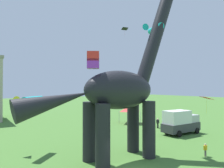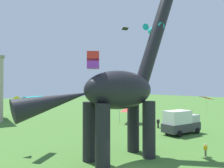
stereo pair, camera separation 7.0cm
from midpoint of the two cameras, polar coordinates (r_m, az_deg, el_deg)
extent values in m
cylinder|color=black|center=(21.61, 5.77, -10.98)|extent=(1.17, 1.17, 5.07)
cylinder|color=black|center=(19.95, 9.93, -11.82)|extent=(1.17, 1.17, 5.07)
cylinder|color=black|center=(18.97, -5.95, -12.41)|extent=(1.17, 1.17, 5.07)
cylinder|color=black|center=(17.06, -2.37, -13.73)|extent=(1.17, 1.17, 5.07)
ellipsoid|color=black|center=(18.91, 2.19, -1.59)|extent=(6.94, 2.99, 3.42)
cylinder|color=black|center=(22.45, 11.80, 12.63)|extent=(4.99, 1.28, 9.88)
cone|color=black|center=(16.25, -14.78, -4.44)|extent=(6.10, 1.71, 2.89)
cube|color=#38383D|center=(30.90, 18.09, -10.84)|extent=(5.63, 2.17, 1.10)
cube|color=#B7B7BC|center=(32.18, 20.15, -8.54)|extent=(1.82, 1.95, 1.00)
cube|color=silver|center=(30.08, 17.14, -8.42)|extent=(3.61, 2.06, 1.70)
cylinder|color=black|center=(33.19, 18.86, -11.10)|extent=(0.80, 0.27, 0.80)
cylinder|color=black|center=(31.97, 21.89, -11.48)|extent=(0.80, 0.27, 0.80)
cylinder|color=black|center=(30.41, 14.49, -12.08)|extent=(0.80, 0.27, 0.80)
cylinder|color=black|center=(29.07, 17.64, -12.59)|extent=(0.80, 0.27, 0.80)
cylinder|color=#6B6056|center=(22.17, 23.70, -16.61)|extent=(0.10, 0.10, 0.58)
cylinder|color=#6B6056|center=(22.29, 23.90, -16.52)|extent=(0.10, 0.10, 0.58)
cube|color=yellow|center=(22.10, 23.79, -15.33)|extent=(0.31, 0.19, 0.41)
sphere|color=tan|center=(22.03, 23.79, -14.59)|extent=(0.18, 0.18, 0.18)
cylinder|color=yellow|center=(21.95, 23.53, -15.38)|extent=(0.08, 0.08, 0.39)
cylinder|color=yellow|center=(22.24, 24.05, -15.18)|extent=(0.08, 0.08, 0.39)
cylinder|color=black|center=(34.25, 12.17, -10.84)|extent=(0.13, 0.13, 0.75)
cylinder|color=black|center=(34.38, 12.39, -10.81)|extent=(0.13, 0.13, 0.75)
cube|color=black|center=(34.21, 12.27, -9.76)|extent=(0.41, 0.25, 0.53)
sphere|color=tan|center=(34.15, 12.27, -9.13)|extent=(0.24, 0.24, 0.24)
cylinder|color=black|center=(34.04, 11.99, -9.77)|extent=(0.10, 0.10, 0.51)
cylinder|color=black|center=(34.37, 12.55, -9.68)|extent=(0.10, 0.10, 0.51)
cylinder|color=#B2B2B7|center=(39.97, 5.25, -8.44)|extent=(0.06, 0.06, 2.10)
cylinder|color=#B2B2B7|center=(37.91, 7.83, -8.85)|extent=(0.06, 0.06, 2.10)
cylinder|color=#B2B2B7|center=(38.35, 2.06, -8.76)|extent=(0.06, 0.06, 2.10)
cylinder|color=#B2B2B7|center=(36.21, 4.58, -9.23)|extent=(0.06, 0.06, 2.10)
pyramid|color=red|center=(37.91, 4.93, -6.57)|extent=(3.15, 3.15, 0.90)
cylinder|color=#19B2B7|center=(23.37, 11.70, 14.27)|extent=(1.31, 2.43, 0.66)
cone|color=#19B2B7|center=(22.81, 8.76, 14.64)|extent=(0.83, 0.76, 0.69)
cube|color=red|center=(20.27, 24.01, -3.42)|extent=(1.35, 1.44, 0.25)
cylinder|color=yellow|center=(20.32, 24.02, -5.55)|extent=(0.01, 0.01, 1.16)
cylinder|color=#19B2B7|center=(22.21, -20.16, -4.14)|extent=(2.62, 2.56, 0.80)
cone|color=yellow|center=(23.11, -23.45, -3.99)|extent=(1.10, 1.10, 0.84)
cube|color=red|center=(18.30, -4.94, 7.31)|extent=(1.37, 1.37, 0.80)
cube|color=purple|center=(18.22, -4.94, 5.37)|extent=(1.37, 1.37, 0.80)
cube|color=black|center=(40.83, 3.59, 14.52)|extent=(1.27, 1.00, 0.33)
cylinder|color=red|center=(40.64, 3.59, 13.51)|extent=(0.01, 0.01, 1.15)
camera|label=1|loc=(0.03, -89.89, 0.00)|focal=34.24mm
camera|label=2|loc=(0.03, 90.11, 0.00)|focal=34.24mm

